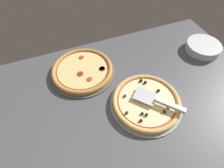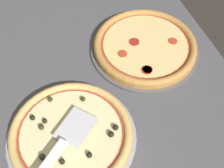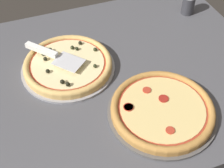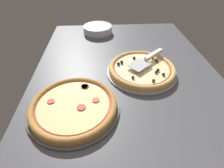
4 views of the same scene
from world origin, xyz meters
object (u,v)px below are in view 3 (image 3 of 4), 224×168
at_px(pizza_back, 162,109).
at_px(parmesan_shaker, 188,4).
at_px(pizza_front, 68,64).
at_px(serving_spatula, 48,53).

distance_m(pizza_back, parmesan_shaker, 0.65).
height_order(pizza_front, serving_spatula, serving_spatula).
bearing_deg(pizza_front, parmesan_shaker, -164.15).
distance_m(pizza_back, serving_spatula, 0.49).
distance_m(pizza_front, serving_spatula, 0.09).
relative_size(serving_spatula, parmesan_shaker, 2.30).
xyz_separation_m(pizza_front, pizza_back, (-0.25, 0.33, -0.00)).
xyz_separation_m(pizza_back, parmesan_shaker, (-0.39, -0.51, 0.02)).
bearing_deg(pizza_back, parmesan_shaker, -127.59).
xyz_separation_m(pizza_front, parmesan_shaker, (-0.64, -0.18, 0.02)).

